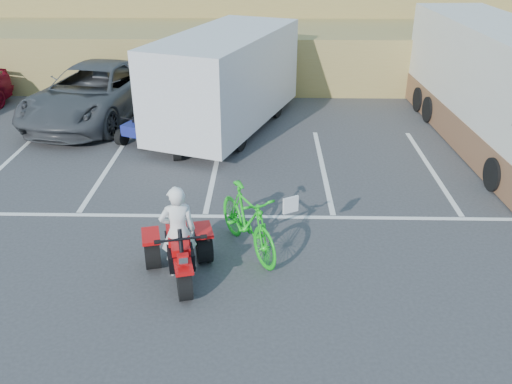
{
  "coord_description": "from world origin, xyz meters",
  "views": [
    {
      "loc": [
        1.29,
        -7.52,
        5.54
      ],
      "look_at": [
        1.09,
        1.56,
        1.0
      ],
      "focal_mm": 38.0,
      "sensor_mm": 36.0,
      "label": 1
    }
  ],
  "objects_px": {
    "red_trike_atv": "(182,278)",
    "cargo_trailer": "(226,78)",
    "green_dirt_bike": "(248,221)",
    "quad_atv_green": "(192,152)",
    "rider": "(178,231)",
    "quad_atv_blue": "(143,142)",
    "grey_pickup": "(94,92)",
    "rv_motorhome": "(494,95)"
  },
  "relations": [
    {
      "from": "cargo_trailer",
      "to": "rv_motorhome",
      "type": "height_order",
      "value": "rv_motorhome"
    },
    {
      "from": "grey_pickup",
      "to": "quad_atv_blue",
      "type": "height_order",
      "value": "grey_pickup"
    },
    {
      "from": "red_trike_atv",
      "to": "rider",
      "type": "xyz_separation_m",
      "value": [
        -0.04,
        0.15,
        0.84
      ]
    },
    {
      "from": "green_dirt_bike",
      "to": "grey_pickup",
      "type": "distance_m",
      "value": 9.1
    },
    {
      "from": "rv_motorhome",
      "to": "green_dirt_bike",
      "type": "bearing_deg",
      "value": -140.9
    },
    {
      "from": "cargo_trailer",
      "to": "rv_motorhome",
      "type": "xyz_separation_m",
      "value": [
        7.32,
        -0.96,
        -0.15
      ]
    },
    {
      "from": "red_trike_atv",
      "to": "green_dirt_bike",
      "type": "relative_size",
      "value": 0.77
    },
    {
      "from": "cargo_trailer",
      "to": "quad_atv_green",
      "type": "height_order",
      "value": "cargo_trailer"
    },
    {
      "from": "green_dirt_bike",
      "to": "quad_atv_green",
      "type": "relative_size",
      "value": 1.56
    },
    {
      "from": "rv_motorhome",
      "to": "red_trike_atv",
      "type": "bearing_deg",
      "value": -141.32
    },
    {
      "from": "green_dirt_bike",
      "to": "quad_atv_green",
      "type": "bearing_deg",
      "value": 80.12
    },
    {
      "from": "green_dirt_bike",
      "to": "quad_atv_green",
      "type": "distance_m",
      "value": 5.13
    },
    {
      "from": "grey_pickup",
      "to": "cargo_trailer",
      "type": "distance_m",
      "value": 4.29
    },
    {
      "from": "red_trike_atv",
      "to": "rv_motorhome",
      "type": "height_order",
      "value": "rv_motorhome"
    },
    {
      "from": "quad_atv_green",
      "to": "rv_motorhome",
      "type": "bearing_deg",
      "value": -4.09
    },
    {
      "from": "grey_pickup",
      "to": "red_trike_atv",
      "type": "bearing_deg",
      "value": -54.91
    },
    {
      "from": "red_trike_atv",
      "to": "rider",
      "type": "height_order",
      "value": "rider"
    },
    {
      "from": "cargo_trailer",
      "to": "rv_motorhome",
      "type": "relative_size",
      "value": 0.73
    },
    {
      "from": "green_dirt_bike",
      "to": "rv_motorhome",
      "type": "bearing_deg",
      "value": 12.76
    },
    {
      "from": "rv_motorhome",
      "to": "quad_atv_blue",
      "type": "bearing_deg",
      "value": 178.66
    },
    {
      "from": "green_dirt_bike",
      "to": "quad_atv_blue",
      "type": "distance_m",
      "value": 6.41
    },
    {
      "from": "red_trike_atv",
      "to": "quad_atv_green",
      "type": "xyz_separation_m",
      "value": [
        -0.55,
        5.7,
        0.0
      ]
    },
    {
      "from": "rider",
      "to": "grey_pickup",
      "type": "relative_size",
      "value": 0.29
    },
    {
      "from": "rv_motorhome",
      "to": "quad_atv_green",
      "type": "relative_size",
      "value": 6.43
    },
    {
      "from": "cargo_trailer",
      "to": "quad_atv_green",
      "type": "relative_size",
      "value": 4.71
    },
    {
      "from": "rider",
      "to": "rv_motorhome",
      "type": "relative_size",
      "value": 0.19
    },
    {
      "from": "red_trike_atv",
      "to": "quad_atv_blue",
      "type": "distance_m",
      "value": 6.75
    },
    {
      "from": "quad_atv_blue",
      "to": "green_dirt_bike",
      "type": "bearing_deg",
      "value": -36.58
    },
    {
      "from": "grey_pickup",
      "to": "cargo_trailer",
      "type": "height_order",
      "value": "cargo_trailer"
    },
    {
      "from": "red_trike_atv",
      "to": "quad_atv_blue",
      "type": "xyz_separation_m",
      "value": [
        -2.02,
        6.44,
        0.0
      ]
    },
    {
      "from": "rv_motorhome",
      "to": "grey_pickup",
      "type": "bearing_deg",
      "value": 168.3
    },
    {
      "from": "quad_atv_blue",
      "to": "quad_atv_green",
      "type": "xyz_separation_m",
      "value": [
        1.47,
        -0.74,
        0.0
      ]
    },
    {
      "from": "cargo_trailer",
      "to": "quad_atv_blue",
      "type": "distance_m",
      "value": 2.98
    },
    {
      "from": "red_trike_atv",
      "to": "cargo_trailer",
      "type": "bearing_deg",
      "value": 74.06
    },
    {
      "from": "red_trike_atv",
      "to": "quad_atv_blue",
      "type": "bearing_deg",
      "value": 93.44
    },
    {
      "from": "cargo_trailer",
      "to": "green_dirt_bike",
      "type": "bearing_deg",
      "value": -62.73
    },
    {
      "from": "green_dirt_bike",
      "to": "quad_atv_green",
      "type": "xyz_separation_m",
      "value": [
        -1.66,
        4.81,
        -0.64
      ]
    },
    {
      "from": "grey_pickup",
      "to": "rv_motorhome",
      "type": "xyz_separation_m",
      "value": [
        11.47,
        -1.83,
        0.53
      ]
    },
    {
      "from": "green_dirt_bike",
      "to": "rv_motorhome",
      "type": "distance_m",
      "value": 8.69
    },
    {
      "from": "grey_pickup",
      "to": "cargo_trailer",
      "type": "bearing_deg",
      "value": -1.3
    },
    {
      "from": "rider",
      "to": "quad_atv_blue",
      "type": "height_order",
      "value": "rider"
    },
    {
      "from": "green_dirt_bike",
      "to": "quad_atv_blue",
      "type": "bearing_deg",
      "value": 90.52
    }
  ]
}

